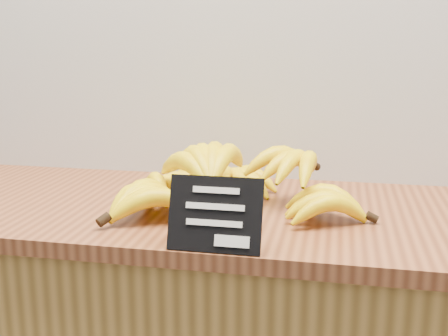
% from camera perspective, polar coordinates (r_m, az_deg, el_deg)
% --- Properties ---
extents(counter_top, '(1.52, 0.54, 0.03)m').
position_cam_1_polar(counter_top, '(1.16, 0.50, -4.53)').
color(counter_top, brown).
rests_on(counter_top, counter).
extents(chalkboard_sign, '(0.15, 0.04, 0.12)m').
position_cam_1_polar(chalkboard_sign, '(0.90, -0.92, -4.74)').
color(chalkboard_sign, black).
rests_on(chalkboard_sign, counter_top).
extents(banana_pile, '(0.54, 0.39, 0.13)m').
position_cam_1_polar(banana_pile, '(1.14, -0.11, -1.49)').
color(banana_pile, yellow).
rests_on(banana_pile, counter_top).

